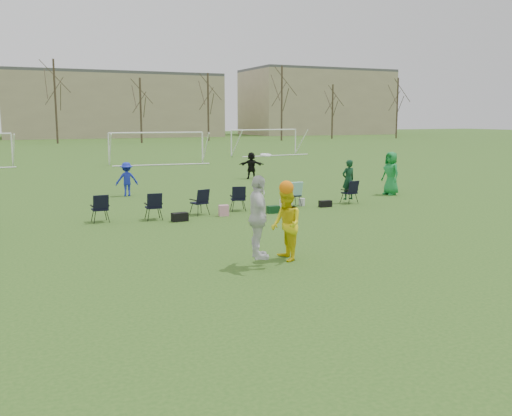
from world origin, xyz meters
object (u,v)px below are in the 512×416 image
fielder_blue (127,179)px  goal_mid (157,139)px  goal_right (265,135)px  fielder_black (251,165)px  fielder_green_far (391,173)px  center_contest (273,220)px

fielder_blue → goal_mid: size_ratio=0.21×
goal_mid → goal_right: size_ratio=1.01×
fielder_black → goal_mid: bearing=-53.4°
fielder_black → fielder_green_far: bearing=135.7°
fielder_green_far → center_contest: bearing=-54.4°
fielder_black → center_contest: (-7.39, -18.34, 0.31)m
fielder_blue → fielder_green_far: bearing=162.2°
fielder_blue → center_contest: 13.81m
center_contest → goal_mid: (5.08, 31.51, 0.83)m
goal_right → fielder_green_far: bearing=-111.1°
fielder_black → goal_right: bearing=-90.1°
fielder_green_far → goal_mid: goal_mid is taller
fielder_blue → fielder_black: 9.38m
goal_mid → goal_right: 13.42m
center_contest → goal_right: 41.22m
fielder_black → center_contest: 19.77m
center_contest → goal_mid: size_ratio=0.37×
fielder_blue → goal_mid: goal_mid is taller
fielder_green_far → fielder_black: bearing=-166.7°
fielder_green_far → goal_mid: 22.93m
center_contest → goal_right: (17.08, 37.51, 0.83)m
fielder_blue → goal_mid: (5.89, 17.73, 1.15)m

